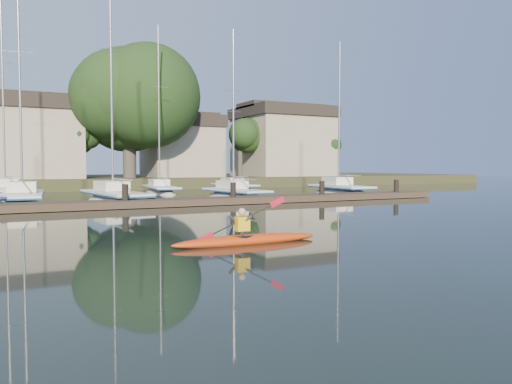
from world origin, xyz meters
name	(u,v)px	position (x,y,z in m)	size (l,w,h in m)	color
ground	(340,240)	(0.00, 0.00, 0.00)	(160.00, 160.00, 0.00)	black
kayak	(246,238)	(-2.66, 0.65, 0.17)	(4.30, 0.90, 1.38)	#B2320D
dock	(182,202)	(0.00, 14.00, 0.20)	(34.00, 2.00, 1.80)	#3F3024
sailboat_1	(23,208)	(-7.57, 18.86, -0.20)	(2.89, 8.99, 14.47)	silver
sailboat_2	(115,205)	(-2.72, 18.16, -0.19)	(3.10, 9.38, 15.25)	silver
sailboat_3	(235,201)	(5.16, 18.44, -0.18)	(2.65, 7.76, 12.28)	silver
sailboat_4	(340,197)	(14.05, 18.95, -0.21)	(2.74, 7.62, 12.72)	silver
sailboat_5	(6,200)	(-8.33, 26.45, -0.19)	(3.21, 9.63, 15.64)	silver
sailboat_6	(160,195)	(2.49, 26.72, -0.16)	(2.71, 9.07, 14.21)	silver
sailboat_7	(234,193)	(9.26, 27.59, -0.18)	(2.12, 7.37, 11.80)	silver
shore	(114,155)	(1.61, 40.29, 3.23)	(90.00, 25.25, 12.75)	#2B381C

